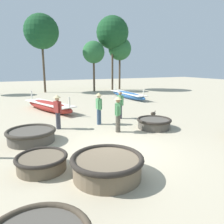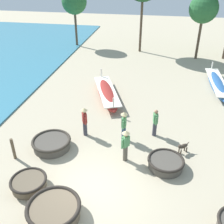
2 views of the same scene
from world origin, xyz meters
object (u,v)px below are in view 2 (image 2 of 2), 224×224
(coracle_beside_post, at_px, (54,211))
(coracle_front_left, at_px, (29,183))
(fisherman_standing_right, at_px, (155,122))
(fisherman_crouching, at_px, (124,124))
(dog, at_px, (183,147))
(tree_left_mid, at_px, (204,9))
(coracle_weathered, at_px, (166,163))
(fisherman_with_hat, at_px, (126,144))
(mooring_post_shoreline, at_px, (13,149))
(tree_right_mid, at_px, (74,2))
(fisherman_by_coracle, at_px, (85,120))
(long_boat_white_hull, at_px, (107,93))
(coracle_upturned, at_px, (52,143))
(long_boat_red_hull, at_px, (217,84))

(coracle_beside_post, bearing_deg, coracle_front_left, 142.78)
(coracle_beside_post, height_order, fisherman_standing_right, fisherman_standing_right)
(fisherman_crouching, height_order, dog, fisherman_crouching)
(coracle_front_left, bearing_deg, tree_left_mid, 65.54)
(coracle_weathered, xyz_separation_m, fisherman_with_hat, (-1.89, 0.18, 0.69))
(mooring_post_shoreline, relative_size, tree_right_mid, 0.19)
(fisherman_with_hat, height_order, tree_left_mid, tree_left_mid)
(coracle_front_left, height_order, fisherman_by_coracle, fisherman_by_coracle)
(coracle_beside_post, xyz_separation_m, dog, (4.81, 4.68, 0.03))
(long_boat_white_hull, distance_m, dog, 7.11)
(coracle_upturned, xyz_separation_m, fisherman_standing_right, (5.04, 2.05, 0.55))
(coracle_weathered, bearing_deg, fisherman_crouching, 140.61)
(coracle_front_left, relative_size, dog, 2.71)
(coracle_front_left, bearing_deg, tree_right_mid, 101.51)
(fisherman_by_coracle, xyz_separation_m, tree_right_mid, (-5.47, 16.39, 3.57))
(tree_left_mid, bearing_deg, coracle_front_left, -114.46)
(fisherman_with_hat, relative_size, tree_left_mid, 0.29)
(coracle_upturned, relative_size, fisherman_by_coracle, 1.17)
(fisherman_crouching, xyz_separation_m, fisherman_with_hat, (0.31, -1.62, 0.00))
(coracle_weathered, bearing_deg, coracle_upturned, 175.63)
(coracle_upturned, relative_size, coracle_beside_post, 0.97)
(tree_right_mid, bearing_deg, long_boat_white_hull, -64.09)
(long_boat_red_hull, xyz_separation_m, fisherman_crouching, (-5.89, -7.68, 0.64))
(fisherman_crouching, bearing_deg, coracle_front_left, -129.90)
(fisherman_crouching, relative_size, mooring_post_shoreline, 1.49)
(tree_right_mid, bearing_deg, fisherman_with_hat, -66.44)
(fisherman_crouching, height_order, fisherman_standing_right, fisherman_crouching)
(coracle_beside_post, relative_size, fisherman_by_coracle, 1.21)
(fisherman_by_coracle, bearing_deg, tree_left_mid, 63.66)
(coracle_front_left, height_order, dog, dog)
(long_boat_white_hull, height_order, fisherman_with_hat, fisherman_with_hat)
(long_boat_red_hull, distance_m, long_boat_white_hull, 8.30)
(tree_right_mid, bearing_deg, tree_left_mid, -9.50)
(long_boat_red_hull, relative_size, fisherman_by_coracle, 3.48)
(fisherman_crouching, relative_size, fisherman_standing_right, 1.06)
(coracle_beside_post, xyz_separation_m, fisherman_by_coracle, (-0.29, 5.31, 0.62))
(tree_left_mid, bearing_deg, tree_right_mid, 170.50)
(dog, bearing_deg, fisherman_crouching, 168.98)
(coracle_weathered, distance_m, coracle_beside_post, 5.30)
(tree_right_mid, bearing_deg, long_boat_red_hull, -33.09)
(long_boat_red_hull, distance_m, tree_right_mid, 16.60)
(long_boat_white_hull, xyz_separation_m, fisherman_with_hat, (2.14, -6.25, 0.61))
(coracle_front_left, distance_m, long_boat_red_hull, 14.96)
(coracle_upturned, height_order, fisherman_crouching, fisherman_crouching)
(tree_right_mid, bearing_deg, coracle_beside_post, -75.15)
(long_boat_white_hull, xyz_separation_m, fisherman_by_coracle, (-0.27, -4.59, 0.61))
(fisherman_by_coracle, height_order, dog, fisherman_by_coracle)
(tree_left_mid, bearing_deg, mooring_post_shoreline, -120.49)
(coracle_upturned, relative_size, long_boat_white_hull, 0.37)
(coracle_upturned, relative_size, mooring_post_shoreline, 1.75)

